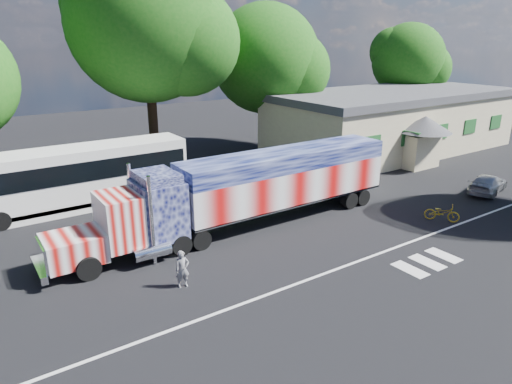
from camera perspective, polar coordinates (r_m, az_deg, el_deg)
ground at (r=22.28m, az=4.36°, el=-6.69°), size 100.00×100.00×0.00m
lane_markings at (r=20.94m, az=14.60°, el=-9.02°), size 30.00×2.67×0.01m
semi_truck at (r=23.70m, az=-0.76°, el=0.42°), size 19.13×3.02×4.08m
coach_bus at (r=28.59m, az=-20.92°, el=1.85°), size 12.28×2.86×3.57m
hall_building at (r=42.57m, az=16.69°, el=8.57°), size 22.40×12.80×5.20m
parked_car at (r=33.11m, az=26.98°, el=0.93°), size 4.34×2.64×1.17m
woman at (r=18.67m, az=-9.19°, el=-9.51°), size 0.61×0.43×1.57m
bicycle at (r=26.93m, az=22.23°, el=-2.41°), size 1.55×1.86×0.96m
tree_n_mid at (r=34.78m, az=-13.24°, el=19.77°), size 11.53×10.98×16.02m
tree_ne_a at (r=40.94m, az=1.42°, el=16.23°), size 9.80×9.33×12.49m
tree_far_ne at (r=51.68m, az=18.62°, el=15.33°), size 7.79×7.42×11.11m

